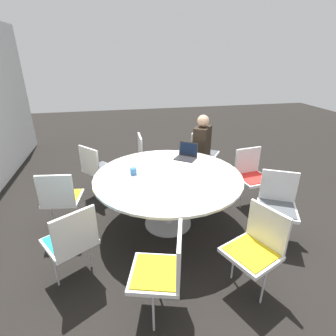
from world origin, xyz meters
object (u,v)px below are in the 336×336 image
object	(u,v)px
person_0	(203,144)
laptop	(187,154)
chair_2	(97,167)
chair_7	(278,202)
chair_8	(251,173)
chair_3	(61,196)
chair_0	(202,150)
chair_6	(256,245)
chair_5	(163,268)
chair_1	(148,154)
chair_4	(71,239)
coffee_cup	(133,171)

from	to	relation	value
person_0	laptop	size ratio (longest dim) A/B	3.18
chair_2	laptop	xyz separation A→B (m)	(-0.43, -1.32, 0.26)
chair_7	chair_8	xyz separation A→B (m)	(0.82, -0.10, 0.00)
chair_3	chair_0	bearing A→B (deg)	36.70
chair_2	chair_6	xyz separation A→B (m)	(-2.17, -1.52, 0.00)
chair_2	chair_6	distance (m)	2.64
chair_5	chair_7	bearing A→B (deg)	-47.76
laptop	chair_3	bearing A→B (deg)	-129.99
chair_1	chair_2	world-z (taller)	same
chair_0	laptop	world-z (taller)	laptop
chair_4	chair_8	distance (m)	2.62
person_0	chair_7	bearing A→B (deg)	48.99
chair_2	person_0	size ratio (longest dim) A/B	0.71
chair_8	coffee_cup	xyz separation A→B (m)	(-0.14, 1.74, 0.25)
chair_7	person_0	bearing A→B (deg)	-49.76
chair_1	coffee_cup	bearing A→B (deg)	-16.24
chair_0	chair_1	distance (m)	1.00
chair_0	chair_5	xyz separation A→B (m)	(-2.66, 1.22, 0.00)
chair_4	chair_8	size ratio (longest dim) A/B	1.00
person_0	coffee_cup	distance (m)	1.61
laptop	coffee_cup	distance (m)	0.91
chair_4	person_0	world-z (taller)	person_0
chair_3	coffee_cup	world-z (taller)	chair_3
chair_1	chair_5	size ratio (longest dim) A/B	1.00
chair_0	coffee_cup	xyz separation A→B (m)	(-1.24, 1.34, 0.25)
chair_4	chair_6	bearing A→B (deg)	-46.47
chair_5	person_0	size ratio (longest dim) A/B	0.71
chair_8	person_0	xyz separation A→B (m)	(0.86, 0.47, 0.19)
laptop	chair_0	bearing A→B (deg)	93.96
chair_3	chair_8	size ratio (longest dim) A/B	1.00
chair_6	person_0	size ratio (longest dim) A/B	0.71
chair_4	person_0	distance (m)	2.71
chair_6	chair_7	size ratio (longest dim) A/B	1.00
chair_4	coffee_cup	distance (m)	1.14
chair_7	person_0	world-z (taller)	person_0
chair_0	chair_3	size ratio (longest dim) A/B	1.00
chair_2	chair_4	distance (m)	1.73
person_0	chair_0	bearing A→B (deg)	-160.94
chair_4	chair_5	xyz separation A→B (m)	(-0.54, -0.79, 0.00)
chair_5	chair_8	bearing A→B (deg)	-29.85
chair_1	chair_2	distance (m)	0.93
chair_1	coffee_cup	xyz separation A→B (m)	(-1.22, 0.34, 0.25)
chair_0	chair_6	distance (m)	2.58
chair_5	person_0	xyz separation A→B (m)	(2.42, -1.15, 0.19)
chair_4	chair_7	world-z (taller)	same
chair_2	chair_6	world-z (taller)	same
chair_0	chair_5	world-z (taller)	same
chair_8	chair_6	bearing A→B (deg)	55.28
chair_0	coffee_cup	world-z (taller)	chair_0
chair_1	laptop	bearing A→B (deg)	29.86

